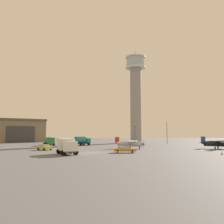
{
  "coord_description": "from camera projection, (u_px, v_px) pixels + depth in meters",
  "views": [
    {
      "loc": [
        4.3,
        -51.93,
        3.8
      ],
      "look_at": [
        4.18,
        28.81,
        11.18
      ],
      "focal_mm": 39.18,
      "sensor_mm": 36.0,
      "label": 1
    }
  ],
  "objects": [
    {
      "name": "ground_plane",
      "position": [
        92.0,
        152.0,
        51.37
      ],
      "size": [
        400.0,
        400.0,
        0.0
      ],
      "primitive_type": "plane",
      "color": "#545456"
    },
    {
      "name": "control_tower",
      "position": [
        136.0,
        92.0,
        115.96
      ],
      "size": [
        9.48,
        9.48,
        44.91
      ],
      "color": "gray",
      "rests_on": "ground_plane"
    },
    {
      "name": "hangar",
      "position": [
        18.0,
        131.0,
        119.88
      ],
      "size": [
        29.54,
        27.21,
        11.13
      ],
      "rotation": [
        0.0,
        0.0,
        -1.02
      ],
      "color": "#7A6B56",
      "rests_on": "ground_plane"
    },
    {
      "name": "airplane_silver",
      "position": [
        130.0,
        143.0,
        63.78
      ],
      "size": [
        8.18,
        10.44,
        3.09
      ],
      "rotation": [
        0.0,
        0.0,
        6.0
      ],
      "color": "#B7BABF",
      "rests_on": "ground_plane"
    },
    {
      "name": "airplane_black",
      "position": [
        217.0,
        143.0,
        63.38
      ],
      "size": [
        8.51,
        9.34,
        3.2
      ],
      "rotation": [
        0.0,
        0.0,
        5.59
      ],
      "color": "black",
      "rests_on": "ground_plane"
    },
    {
      "name": "truck_box_white",
      "position": [
        67.0,
        145.0,
        46.46
      ],
      "size": [
        4.82,
        6.65,
        3.01
      ],
      "rotation": [
        0.0,
        0.0,
        5.12
      ],
      "color": "#38383D",
      "rests_on": "ground_plane"
    },
    {
      "name": "truck_fuel_tanker_green",
      "position": [
        49.0,
        141.0,
        82.31
      ],
      "size": [
        4.91,
        6.47,
        2.84
      ],
      "rotation": [
        0.0,
        0.0,
        5.22
      ],
      "color": "#38383D",
      "rests_on": "ground_plane"
    },
    {
      "name": "truck_fuel_tanker_teal",
      "position": [
        82.0,
        141.0,
        83.81
      ],
      "size": [
        5.54,
        6.46,
        3.04
      ],
      "rotation": [
        0.0,
        0.0,
        0.96
      ],
      "color": "#38383D",
      "rests_on": "ground_plane"
    },
    {
      "name": "car_yellow",
      "position": [
        45.0,
        147.0,
        59.14
      ],
      "size": [
        4.2,
        4.16,
        1.37
      ],
      "rotation": [
        0.0,
        0.0,
        5.51
      ],
      "color": "gold",
      "rests_on": "ground_plane"
    },
    {
      "name": "car_orange",
      "position": [
        125.0,
        149.0,
        50.34
      ],
      "size": [
        4.57,
        2.27,
        1.37
      ],
      "rotation": [
        0.0,
        0.0,
        6.27
      ],
      "color": "orange",
      "rests_on": "ground_plane"
    },
    {
      "name": "light_post_west",
      "position": [
        167.0,
        130.0,
        97.62
      ],
      "size": [
        0.44,
        0.44,
        9.25
      ],
      "color": "#38383D",
      "rests_on": "ground_plane"
    },
    {
      "name": "light_post_east",
      "position": [
        135.0,
        132.0,
        91.94
      ],
      "size": [
        0.44,
        0.44,
        7.8
      ],
      "color": "#38383D",
      "rests_on": "ground_plane"
    },
    {
      "name": "traffic_cone_near_left",
      "position": [
        222.0,
        153.0,
        45.84
      ],
      "size": [
        0.36,
        0.36,
        0.74
      ],
      "color": "black",
      "rests_on": "ground_plane"
    }
  ]
}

